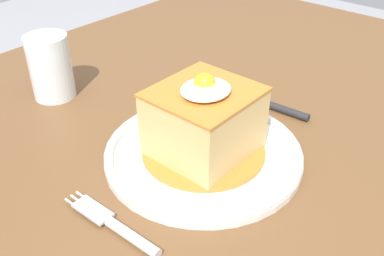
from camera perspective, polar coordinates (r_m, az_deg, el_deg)
dining_table at (r=0.72m, az=-1.46°, el=-6.42°), size 1.33×0.90×0.72m
main_plate at (r=0.59m, az=1.47°, el=-3.20°), size 0.26×0.26×0.02m
sandwich_meal at (r=0.56m, az=1.54°, el=0.67°), size 0.16×0.16×0.12m
fork at (r=0.50m, az=-9.40°, el=-12.61°), size 0.02×0.14×0.01m
knife at (r=0.71m, az=10.37°, el=2.81°), size 0.03×0.17×0.01m
drinking_glass at (r=0.76m, az=-17.71°, el=7.02°), size 0.07×0.07×0.10m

